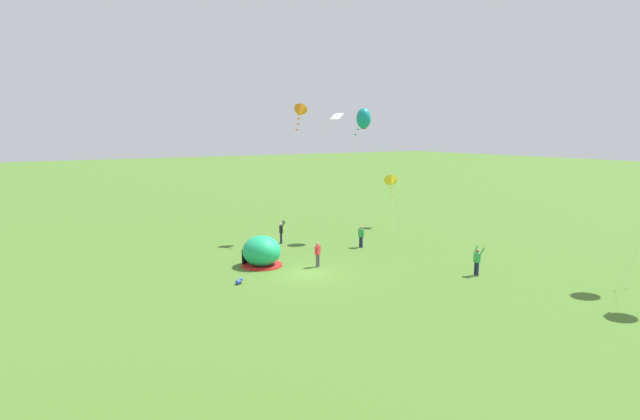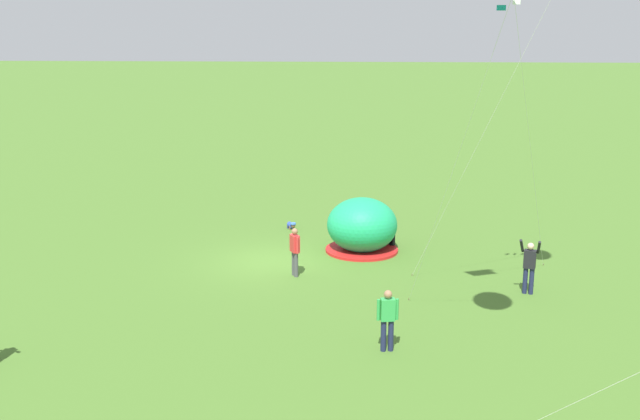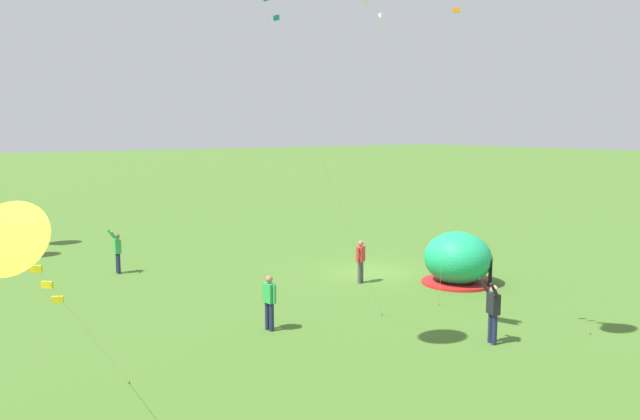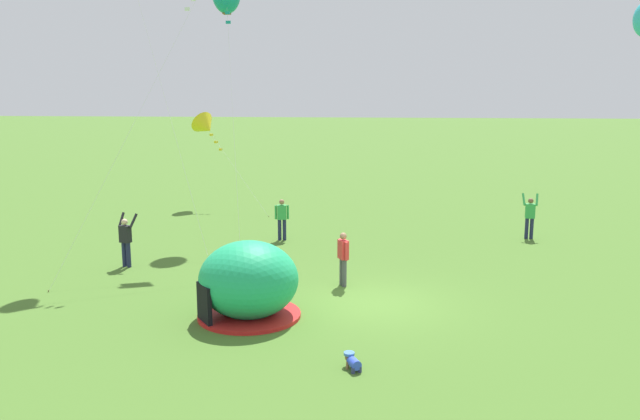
# 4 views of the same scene
# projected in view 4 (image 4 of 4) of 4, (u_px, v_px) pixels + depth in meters

# --- Properties ---
(ground_plane) EXTENTS (300.00, 300.00, 0.00)m
(ground_plane) POSITION_uv_depth(u_px,v_px,m) (375.00, 303.00, 18.10)
(ground_plane) COLOR #477028
(popup_tent) EXTENTS (2.81, 2.81, 2.10)m
(popup_tent) POSITION_uv_depth(u_px,v_px,m) (248.00, 281.00, 16.82)
(popup_tent) COLOR #1EAD6B
(popup_tent) RESTS_ON ground
(toddler_crawling) EXTENTS (0.42, 0.54, 0.32)m
(toddler_crawling) POSITION_uv_depth(u_px,v_px,m) (352.00, 361.00, 13.72)
(toddler_crawling) COLOR blue
(toddler_crawling) RESTS_ON ground
(person_watching_sky) EXTENTS (0.58, 0.30, 1.72)m
(person_watching_sky) POSITION_uv_depth(u_px,v_px,m) (282.00, 217.00, 25.77)
(person_watching_sky) COLOR #1E2347
(person_watching_sky) RESTS_ON ground
(person_center_field) EXTENTS (0.39, 0.53, 1.72)m
(person_center_field) POSITION_uv_depth(u_px,v_px,m) (343.00, 256.00, 19.57)
(person_center_field) COLOR #4C4C51
(person_center_field) RESTS_ON ground
(person_arms_raised) EXTENTS (0.70, 0.59, 1.89)m
(person_arms_raised) POSITION_uv_depth(u_px,v_px,m) (126.00, 239.00, 21.75)
(person_arms_raised) COLOR #1E2347
(person_arms_raised) RESTS_ON ground
(person_flying_kite) EXTENTS (0.68, 0.49, 1.89)m
(person_flying_kite) POSITION_uv_depth(u_px,v_px,m) (530.00, 215.00, 26.04)
(person_flying_kite) COLOR #1E2347
(person_flying_kite) RESTS_ON ground
(kite_yellow) EXTENTS (4.88, 3.74, 5.06)m
(kite_yellow) POSITION_uv_depth(u_px,v_px,m) (206.00, 126.00, 33.27)
(kite_yellow) COLOR silver
(kite_yellow) RESTS_ON ground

